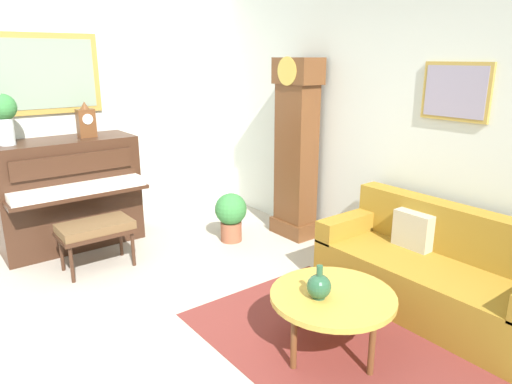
{
  "coord_description": "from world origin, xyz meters",
  "views": [
    {
      "loc": [
        2.86,
        -1.39,
        2.03
      ],
      "look_at": [
        -0.31,
        1.06,
        0.86
      ],
      "focal_mm": 32.7,
      "sensor_mm": 36.0,
      "label": 1
    }
  ],
  "objects": [
    {
      "name": "ground_plane",
      "position": [
        0.0,
        0.0,
        -0.05
      ],
      "size": [
        6.4,
        6.0,
        0.1
      ],
      "primitive_type": "cube",
      "color": "#B2A899"
    },
    {
      "name": "wall_left",
      "position": [
        -2.6,
        -0.0,
        1.41
      ],
      "size": [
        0.13,
        4.9,
        2.8
      ],
      "color": "silver",
      "rests_on": "ground_plane"
    },
    {
      "name": "wall_back",
      "position": [
        0.01,
        2.4,
        1.4
      ],
      "size": [
        5.3,
        0.13,
        2.8
      ],
      "color": "silver",
      "rests_on": "ground_plane"
    },
    {
      "name": "area_rug",
      "position": [
        0.84,
        0.9,
        0.0
      ],
      "size": [
        2.1,
        1.5,
        0.01
      ],
      "primitive_type": "cube",
      "color": "maroon",
      "rests_on": "ground_plane"
    },
    {
      "name": "piano",
      "position": [
        -2.23,
        -0.04,
        0.6
      ],
      "size": [
        0.87,
        1.44,
        1.19
      ],
      "color": "#3D2316",
      "rests_on": "ground_plane"
    },
    {
      "name": "piano_bench",
      "position": [
        -1.47,
        -0.03,
        0.41
      ],
      "size": [
        0.42,
        0.7,
        0.48
      ],
      "color": "#3D2316",
      "rests_on": "ground_plane"
    },
    {
      "name": "grandfather_clock",
      "position": [
        -0.97,
        2.13,
        0.96
      ],
      "size": [
        0.52,
        0.34,
        2.03
      ],
      "color": "brown",
      "rests_on": "ground_plane"
    },
    {
      "name": "couch",
      "position": [
        0.99,
        1.92,
        0.31
      ],
      "size": [
        1.9,
        0.8,
        0.84
      ],
      "color": "olive",
      "rests_on": "ground_plane"
    },
    {
      "name": "coffee_table",
      "position": [
        0.88,
        0.82,
        0.41
      ],
      "size": [
        0.88,
        0.88,
        0.44
      ],
      "color": "gold",
      "rests_on": "ground_plane"
    },
    {
      "name": "mantel_clock",
      "position": [
        -2.23,
        0.23,
        1.36
      ],
      "size": [
        0.13,
        0.18,
        0.38
      ],
      "color": "brown",
      "rests_on": "piano"
    },
    {
      "name": "flower_vase",
      "position": [
        -2.23,
        -0.56,
        1.5
      ],
      "size": [
        0.26,
        0.26,
        0.58
      ],
      "color": "silver",
      "rests_on": "piano"
    },
    {
      "name": "green_jug",
      "position": [
        0.85,
        0.7,
        0.53
      ],
      "size": [
        0.17,
        0.17,
        0.24
      ],
      "color": "#234C33",
      "rests_on": "coffee_table"
    },
    {
      "name": "potted_plant",
      "position": [
        -1.25,
        1.42,
        0.32
      ],
      "size": [
        0.36,
        0.36,
        0.56
      ],
      "color": "#935138",
      "rests_on": "ground_plane"
    }
  ]
}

